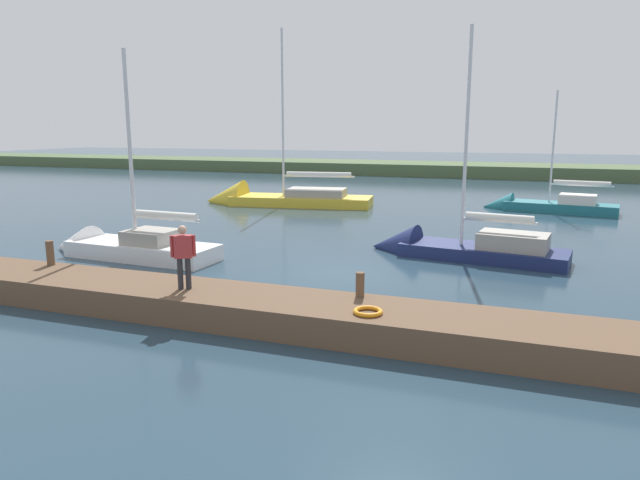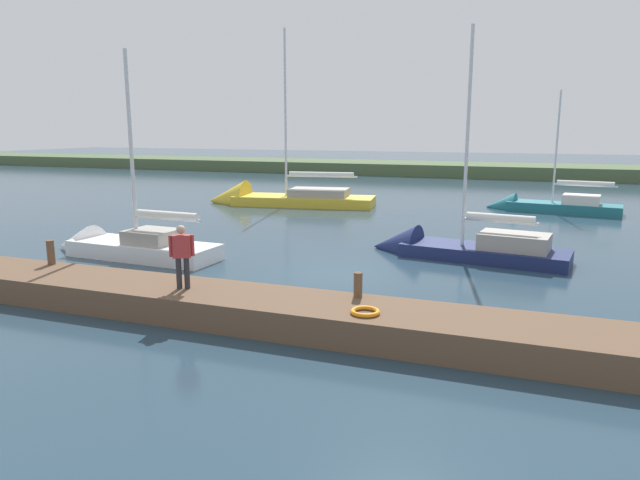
# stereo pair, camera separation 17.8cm
# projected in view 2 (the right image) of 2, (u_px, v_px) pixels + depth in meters

# --- Properties ---
(ground_plane) EXTENTS (200.00, 200.00, 0.00)m
(ground_plane) POSITION_uv_depth(u_px,v_px,m) (339.00, 274.00, 18.73)
(ground_plane) COLOR #263D4C
(far_shoreline) EXTENTS (180.00, 8.00, 2.40)m
(far_shoreline) POSITION_uv_depth(u_px,v_px,m) (470.00, 175.00, 57.84)
(far_shoreline) COLOR #4C603D
(far_shoreline) RESTS_ON ground_plane
(dock_pier) EXTENTS (20.08, 2.14, 0.71)m
(dock_pier) POSITION_uv_depth(u_px,v_px,m) (270.00, 311.00, 13.80)
(dock_pier) COLOR brown
(dock_pier) RESTS_ON ground_plane
(mooring_post_near) EXTENTS (0.21, 0.21, 0.61)m
(mooring_post_near) POSITION_uv_depth(u_px,v_px,m) (358.00, 285.00, 13.67)
(mooring_post_near) COLOR brown
(mooring_post_near) RESTS_ON dock_pier
(mooring_post_far) EXTENTS (0.23, 0.23, 0.74)m
(mooring_post_far) POSITION_uv_depth(u_px,v_px,m) (51.00, 252.00, 16.95)
(mooring_post_far) COLOR brown
(mooring_post_far) RESTS_ON dock_pier
(life_ring_buoy) EXTENTS (0.66, 0.66, 0.10)m
(life_ring_buoy) POSITION_uv_depth(u_px,v_px,m) (365.00, 312.00, 12.46)
(life_ring_buoy) COLOR orange
(life_ring_buoy) RESTS_ON dock_pier
(sailboat_far_right) EXTENTS (10.96, 4.24, 11.88)m
(sailboat_far_right) POSITION_uv_depth(u_px,v_px,m) (273.00, 201.00, 35.74)
(sailboat_far_right) COLOR gold
(sailboat_far_right) RESTS_ON ground_plane
(sailboat_mid_channel) EXTENTS (7.25, 2.26, 8.33)m
(sailboat_mid_channel) POSITION_uv_depth(u_px,v_px,m) (122.00, 250.00, 21.39)
(sailboat_mid_channel) COLOR white
(sailboat_mid_channel) RESTS_ON ground_plane
(sailboat_far_left) EXTENTS (7.53, 3.01, 9.22)m
(sailboat_far_left) POSITION_uv_depth(u_px,v_px,m) (452.00, 251.00, 21.23)
(sailboat_far_left) COLOR navy
(sailboat_far_left) RESTS_ON ground_plane
(sailboat_near_dock) EXTENTS (7.58, 2.96, 7.73)m
(sailboat_near_dock) POSITION_uv_depth(u_px,v_px,m) (544.00, 209.00, 32.78)
(sailboat_near_dock) COLOR #1E6B75
(sailboat_near_dock) RESTS_ON ground_plane
(person_on_dock) EXTENTS (0.56, 0.41, 1.65)m
(person_on_dock) POSITION_uv_depth(u_px,v_px,m) (182.00, 253.00, 14.26)
(person_on_dock) COLOR #28282D
(person_on_dock) RESTS_ON dock_pier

